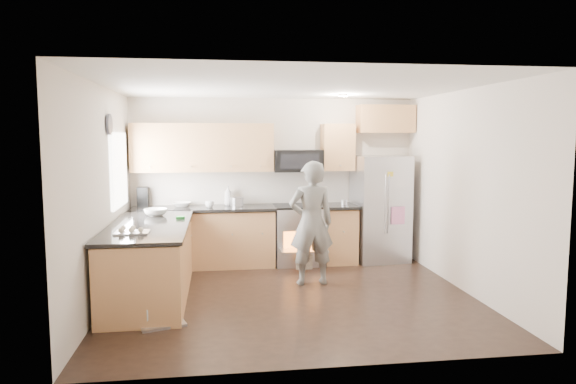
{
  "coord_description": "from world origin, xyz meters",
  "views": [
    {
      "loc": [
        -0.9,
        -6.18,
        2.0
      ],
      "look_at": [
        0.02,
        0.5,
        1.27
      ],
      "focal_mm": 32.0,
      "sensor_mm": 36.0,
      "label": 1
    }
  ],
  "objects": [
    {
      "name": "dish_rack",
      "position": [
        -1.52,
        -0.74,
        0.08
      ],
      "size": [
        0.55,
        0.5,
        0.29
      ],
      "rotation": [
        0.0,
        0.0,
        0.31
      ],
      "color": "#B7B7BC",
      "rests_on": "ground"
    },
    {
      "name": "refrigerator",
      "position": [
        1.68,
        1.7,
        0.85
      ],
      "size": [
        0.89,
        0.72,
        1.69
      ],
      "rotation": [
        0.0,
        0.0,
        0.1
      ],
      "color": "#B7B7BC",
      "rests_on": "ground"
    },
    {
      "name": "peninsula",
      "position": [
        -1.75,
        0.25,
        0.46
      ],
      "size": [
        0.96,
        2.36,
        1.02
      ],
      "color": "#B17B47",
      "rests_on": "ground"
    },
    {
      "name": "back_cabinet_run",
      "position": [
        -0.58,
        1.75,
        0.96
      ],
      "size": [
        4.45,
        0.64,
        2.5
      ],
      "color": "#B17B47",
      "rests_on": "ground"
    },
    {
      "name": "ground",
      "position": [
        0.0,
        0.0,
        0.0
      ],
      "size": [
        4.5,
        4.5,
        0.0
      ],
      "primitive_type": "plane",
      "color": "black",
      "rests_on": "ground"
    },
    {
      "name": "room_shell",
      "position": [
        -0.04,
        0.02,
        1.67
      ],
      "size": [
        4.54,
        4.04,
        2.62
      ],
      "color": "beige",
      "rests_on": "ground"
    },
    {
      "name": "person",
      "position": [
        0.34,
        0.54,
        0.84
      ],
      "size": [
        0.64,
        0.44,
        1.68
      ],
      "primitive_type": "imported",
      "rotation": [
        0.0,
        0.0,
        3.21
      ],
      "color": "gray",
      "rests_on": "ground"
    },
    {
      "name": "stove_range",
      "position": [
        0.35,
        1.69,
        0.68
      ],
      "size": [
        0.76,
        0.97,
        1.79
      ],
      "color": "#B7B7BC",
      "rests_on": "ground"
    }
  ]
}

